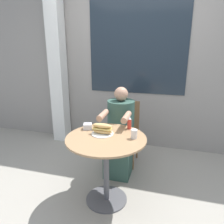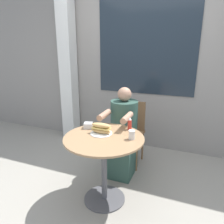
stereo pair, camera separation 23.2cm
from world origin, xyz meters
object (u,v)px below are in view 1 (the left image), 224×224
Objects in this scene: seated_diner at (120,137)px; sandwich_on_plate at (102,130)px; diner_chair at (126,126)px; cafe_table at (106,155)px; condiment_bottle at (129,123)px; drink_cup at (134,134)px.

seated_diner is 0.60m from sandwich_on_plate.
cafe_table is at bearing 89.72° from diner_chair.
seated_diner reaches higher than condiment_bottle.
sandwich_on_plate is at bearing 130.86° from cafe_table.
condiment_bottle is (0.18, -0.29, 0.32)m from seated_diner.
diner_chair is at bearing -90.33° from seated_diner.
seated_diner is 12.38× the size of drink_cup.
cafe_table is 0.59m from seated_diner.
condiment_bottle is (0.18, 0.30, 0.26)m from cafe_table.
seated_diner is 0.67m from drink_cup.
sandwich_on_plate is (-0.06, -0.87, 0.27)m from diner_chair.
drink_cup reaches higher than cafe_table.
diner_chair is (-0.00, 0.94, -0.03)m from cafe_table.
diner_chair reaches higher than cafe_table.
drink_cup is 0.65× the size of condiment_bottle.
drink_cup is 0.26m from condiment_bottle.
seated_diner is at bearing 83.77° from sandwich_on_plate.
drink_cup is at bearing 11.45° from cafe_table.
condiment_bottle is (-0.10, 0.24, 0.02)m from drink_cup.
drink_cup is (0.28, -0.53, 0.29)m from seated_diner.
condiment_bottle reaches higher than cafe_table.
sandwich_on_plate reaches higher than drink_cup.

